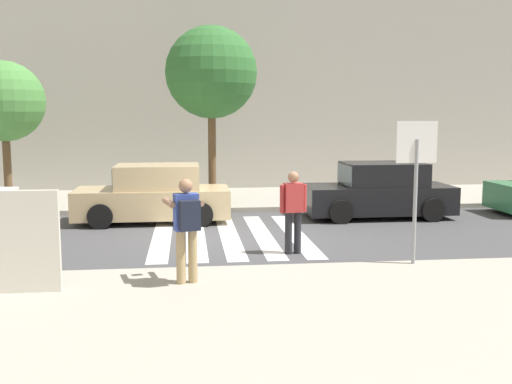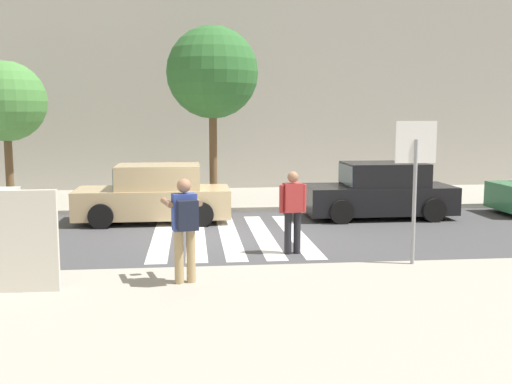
{
  "view_description": "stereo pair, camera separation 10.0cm",
  "coord_description": "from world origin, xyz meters",
  "px_view_note": "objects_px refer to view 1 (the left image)",
  "views": [
    {
      "loc": [
        -0.98,
        -13.86,
        2.89
      ],
      "look_at": [
        0.6,
        -0.2,
        1.1
      ],
      "focal_mm": 42.0,
      "sensor_mm": 36.0,
      "label": 1
    },
    {
      "loc": [
        -0.88,
        -13.87,
        2.89
      ],
      "look_at": [
        0.6,
        -0.2,
        1.1
      ],
      "focal_mm": 42.0,
      "sensor_mm": 36.0,
      "label": 2
    }
  ],
  "objects_px": {
    "street_tree_center": "(211,73)",
    "advertising_board": "(23,242)",
    "stop_sign": "(416,160)",
    "pedestrian_crossing": "(293,207)",
    "photographer_with_backpack": "(187,222)",
    "parked_car_tan": "(154,195)",
    "parked_car_black": "(379,192)",
    "street_tree_west": "(4,102)"
  },
  "relations": [
    {
      "from": "parked_car_tan",
      "to": "street_tree_center",
      "type": "bearing_deg",
      "value": 52.32
    },
    {
      "from": "street_tree_west",
      "to": "advertising_board",
      "type": "bearing_deg",
      "value": -72.96
    },
    {
      "from": "parked_car_black",
      "to": "street_tree_west",
      "type": "relative_size",
      "value": 0.94
    },
    {
      "from": "pedestrian_crossing",
      "to": "parked_car_black",
      "type": "height_order",
      "value": "pedestrian_crossing"
    },
    {
      "from": "photographer_with_backpack",
      "to": "parked_car_tan",
      "type": "distance_m",
      "value": 6.63
    },
    {
      "from": "stop_sign",
      "to": "advertising_board",
      "type": "bearing_deg",
      "value": -171.02
    },
    {
      "from": "pedestrian_crossing",
      "to": "parked_car_tan",
      "type": "height_order",
      "value": "pedestrian_crossing"
    },
    {
      "from": "pedestrian_crossing",
      "to": "parked_car_black",
      "type": "bearing_deg",
      "value": 52.13
    },
    {
      "from": "stop_sign",
      "to": "photographer_with_backpack",
      "type": "relative_size",
      "value": 1.53
    },
    {
      "from": "street_tree_west",
      "to": "street_tree_center",
      "type": "bearing_deg",
      "value": -6.34
    },
    {
      "from": "parked_car_black",
      "to": "photographer_with_backpack",
      "type": "bearing_deg",
      "value": -129.31
    },
    {
      "from": "parked_car_tan",
      "to": "street_tree_center",
      "type": "xyz_separation_m",
      "value": [
        1.66,
        2.15,
        3.39
      ]
    },
    {
      "from": "parked_car_black",
      "to": "street_tree_west",
      "type": "bearing_deg",
      "value": 165.27
    },
    {
      "from": "parked_car_black",
      "to": "street_tree_center",
      "type": "bearing_deg",
      "value": 154.86
    },
    {
      "from": "parked_car_tan",
      "to": "street_tree_west",
      "type": "relative_size",
      "value": 0.94
    },
    {
      "from": "pedestrian_crossing",
      "to": "photographer_with_backpack",
      "type": "bearing_deg",
      "value": -131.56
    },
    {
      "from": "stop_sign",
      "to": "parked_car_tan",
      "type": "bearing_deg",
      "value": 131.46
    },
    {
      "from": "parked_car_black",
      "to": "advertising_board",
      "type": "relative_size",
      "value": 2.56
    },
    {
      "from": "advertising_board",
      "to": "stop_sign",
      "type": "bearing_deg",
      "value": 8.98
    },
    {
      "from": "stop_sign",
      "to": "pedestrian_crossing",
      "type": "height_order",
      "value": "stop_sign"
    },
    {
      "from": "photographer_with_backpack",
      "to": "street_tree_center",
      "type": "height_order",
      "value": "street_tree_center"
    },
    {
      "from": "photographer_with_backpack",
      "to": "parked_car_tan",
      "type": "height_order",
      "value": "photographer_with_backpack"
    },
    {
      "from": "parked_car_black",
      "to": "street_tree_west",
      "type": "distance_m",
      "value": 11.47
    },
    {
      "from": "street_tree_west",
      "to": "advertising_board",
      "type": "distance_m",
      "value": 10.31
    },
    {
      "from": "stop_sign",
      "to": "street_tree_west",
      "type": "relative_size",
      "value": 0.6
    },
    {
      "from": "stop_sign",
      "to": "street_tree_center",
      "type": "height_order",
      "value": "street_tree_center"
    },
    {
      "from": "stop_sign",
      "to": "advertising_board",
      "type": "relative_size",
      "value": 1.64
    },
    {
      "from": "street_tree_west",
      "to": "stop_sign",
      "type": "bearing_deg",
      "value": -41.65
    },
    {
      "from": "stop_sign",
      "to": "street_tree_center",
      "type": "bearing_deg",
      "value": 113.27
    },
    {
      "from": "parked_car_black",
      "to": "street_tree_center",
      "type": "distance_m",
      "value": 6.1
    },
    {
      "from": "photographer_with_backpack",
      "to": "advertising_board",
      "type": "height_order",
      "value": "photographer_with_backpack"
    },
    {
      "from": "pedestrian_crossing",
      "to": "advertising_board",
      "type": "relative_size",
      "value": 1.08
    },
    {
      "from": "parked_car_tan",
      "to": "street_tree_west",
      "type": "distance_m",
      "value": 5.95
    },
    {
      "from": "pedestrian_crossing",
      "to": "parked_car_tan",
      "type": "distance_m",
      "value": 5.11
    },
    {
      "from": "street_tree_center",
      "to": "parked_car_tan",
      "type": "bearing_deg",
      "value": -127.68
    },
    {
      "from": "photographer_with_backpack",
      "to": "pedestrian_crossing",
      "type": "distance_m",
      "value": 3.31
    },
    {
      "from": "parked_car_tan",
      "to": "stop_sign",
      "type": "bearing_deg",
      "value": -48.54
    },
    {
      "from": "street_tree_center",
      "to": "advertising_board",
      "type": "xyz_separation_m",
      "value": [
        -3.29,
        -8.91,
        -3.18
      ]
    },
    {
      "from": "photographer_with_backpack",
      "to": "street_tree_west",
      "type": "distance_m",
      "value": 11.07
    },
    {
      "from": "parked_car_black",
      "to": "street_tree_center",
      "type": "relative_size",
      "value": 0.76
    },
    {
      "from": "parked_car_tan",
      "to": "advertising_board",
      "type": "distance_m",
      "value": 6.96
    },
    {
      "from": "parked_car_tan",
      "to": "parked_car_black",
      "type": "bearing_deg",
      "value": 0.0
    }
  ]
}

